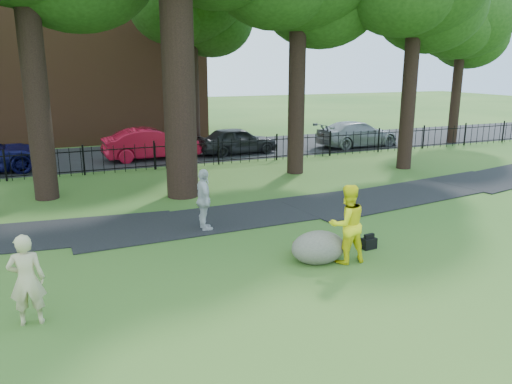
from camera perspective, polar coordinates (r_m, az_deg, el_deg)
name	(u,v)px	position (r m, az deg, el deg)	size (l,w,h in m)	color
ground	(258,267)	(11.75, 0.26, -8.58)	(120.00, 120.00, 0.00)	#2B5A1F
footpath	(240,216)	(15.50, -1.89, -2.81)	(36.00, 2.60, 0.03)	black
street	(140,155)	(26.70, -13.14, 4.15)	(80.00, 7.00, 0.02)	black
iron_fence	(155,156)	(22.72, -11.52, 4.02)	(44.00, 0.04, 1.20)	black
brick_building	(44,40)	(34.00, -23.03, 15.71)	(18.00, 8.00, 12.00)	brown
woman	(27,280)	(9.92, -24.74, -9.10)	(0.62, 0.41, 1.71)	#C2B586
man	(347,224)	(11.92, 10.37, -3.61)	(0.92, 0.72, 1.90)	#FFF515
pedestrian	(204,200)	(14.05, -5.96, -0.93)	(1.04, 0.43, 1.78)	silver
boulder	(318,245)	(12.07, 7.14, -6.05)	(1.35, 1.01, 0.79)	#6C685A
backpack	(369,243)	(13.14, 12.76, -5.74)	(0.37, 0.23, 0.28)	black
red_bag	(301,247)	(12.67, 5.13, -6.30)	(0.35, 0.22, 0.24)	maroon
red_sedan	(152,144)	(25.26, -11.85, 5.43)	(1.63, 4.68, 1.54)	#A30C24
grey_car	(237,140)	(26.25, -2.15, 5.91)	(1.67, 4.15, 1.42)	black
silver_car	(357,134)	(29.13, 11.48, 6.51)	(2.01, 4.95, 1.44)	gray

